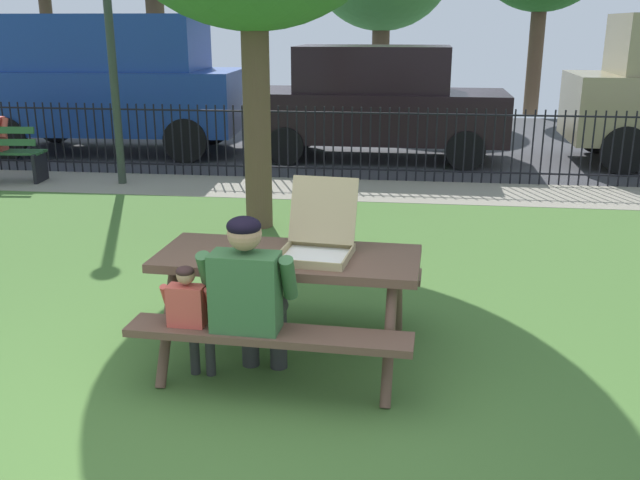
{
  "coord_description": "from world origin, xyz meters",
  "views": [
    {
      "loc": [
        1.17,
        -3.26,
        2.28
      ],
      "look_at": [
        0.53,
        1.67,
        0.75
      ],
      "focal_mm": 39.29,
      "sensor_mm": 36.0,
      "label": 1
    }
  ],
  "objects_px": {
    "picnic_table_foreground": "(288,278)",
    "parked_car_far_left": "(110,81)",
    "lamp_post_walkway": "(109,17)",
    "pizza_box_open": "(318,238)",
    "adult_at_table": "(250,295)",
    "parked_car_left": "(377,101)",
    "child_at_table": "(191,313)"
  },
  "relations": [
    {
      "from": "picnic_table_foreground",
      "to": "parked_car_far_left",
      "type": "xyz_separation_m",
      "value": [
        -4.66,
        7.93,
        0.71
      ]
    },
    {
      "from": "parked_car_far_left",
      "to": "pizza_box_open",
      "type": "bearing_deg",
      "value": -58.35
    },
    {
      "from": "picnic_table_foreground",
      "to": "lamp_post_walkway",
      "type": "bearing_deg",
      "value": 123.03
    },
    {
      "from": "picnic_table_foreground",
      "to": "pizza_box_open",
      "type": "relative_size",
      "value": 3.05
    },
    {
      "from": "picnic_table_foreground",
      "to": "parked_car_left",
      "type": "height_order",
      "value": "parked_car_left"
    },
    {
      "from": "pizza_box_open",
      "to": "adult_at_table",
      "type": "distance_m",
      "value": 0.68
    },
    {
      "from": "child_at_table",
      "to": "picnic_table_foreground",
      "type": "bearing_deg",
      "value": 43.01
    },
    {
      "from": "lamp_post_walkway",
      "to": "pizza_box_open",
      "type": "bearing_deg",
      "value": -55.27
    },
    {
      "from": "parked_car_far_left",
      "to": "parked_car_left",
      "type": "height_order",
      "value": "parked_car_far_left"
    },
    {
      "from": "child_at_table",
      "to": "parked_car_left",
      "type": "bearing_deg",
      "value": 85.0
    },
    {
      "from": "adult_at_table",
      "to": "child_at_table",
      "type": "relative_size",
      "value": 1.39
    },
    {
      "from": "parked_car_left",
      "to": "lamp_post_walkway",
      "type": "bearing_deg",
      "value": -144.53
    },
    {
      "from": "pizza_box_open",
      "to": "lamp_post_walkway",
      "type": "bearing_deg",
      "value": 124.73
    },
    {
      "from": "lamp_post_walkway",
      "to": "parked_car_left",
      "type": "distance_m",
      "value": 4.7
    },
    {
      "from": "parked_car_left",
      "to": "child_at_table",
      "type": "bearing_deg",
      "value": -95.0
    },
    {
      "from": "picnic_table_foreground",
      "to": "lamp_post_walkway",
      "type": "height_order",
      "value": "lamp_post_walkway"
    },
    {
      "from": "picnic_table_foreground",
      "to": "pizza_box_open",
      "type": "height_order",
      "value": "pizza_box_open"
    },
    {
      "from": "pizza_box_open",
      "to": "parked_car_left",
      "type": "xyz_separation_m",
      "value": [
        -0.01,
        7.9,
        0.12
      ]
    },
    {
      "from": "pizza_box_open",
      "to": "parked_car_far_left",
      "type": "xyz_separation_m",
      "value": [
        -4.87,
        7.9,
        0.42
      ]
    },
    {
      "from": "adult_at_table",
      "to": "lamp_post_walkway",
      "type": "xyz_separation_m",
      "value": [
        -3.31,
        5.82,
        1.73
      ]
    },
    {
      "from": "lamp_post_walkway",
      "to": "adult_at_table",
      "type": "bearing_deg",
      "value": -60.41
    },
    {
      "from": "lamp_post_walkway",
      "to": "parked_car_far_left",
      "type": "relative_size",
      "value": 0.81
    },
    {
      "from": "pizza_box_open",
      "to": "child_at_table",
      "type": "height_order",
      "value": "pizza_box_open"
    },
    {
      "from": "parked_car_far_left",
      "to": "picnic_table_foreground",
      "type": "bearing_deg",
      "value": -59.55
    },
    {
      "from": "lamp_post_walkway",
      "to": "parked_car_left",
      "type": "height_order",
      "value": "lamp_post_walkway"
    },
    {
      "from": "picnic_table_foreground",
      "to": "parked_car_far_left",
      "type": "distance_m",
      "value": 9.23
    },
    {
      "from": "picnic_table_foreground",
      "to": "parked_car_far_left",
      "type": "bearing_deg",
      "value": 120.45
    },
    {
      "from": "adult_at_table",
      "to": "child_at_table",
      "type": "distance_m",
      "value": 0.41
    },
    {
      "from": "parked_car_far_left",
      "to": "parked_car_left",
      "type": "distance_m",
      "value": 4.87
    },
    {
      "from": "child_at_table",
      "to": "parked_car_left",
      "type": "distance_m",
      "value": 8.49
    },
    {
      "from": "picnic_table_foreground",
      "to": "child_at_table",
      "type": "bearing_deg",
      "value": -136.99
    },
    {
      "from": "adult_at_table",
      "to": "lamp_post_walkway",
      "type": "distance_m",
      "value": 6.92
    }
  ]
}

